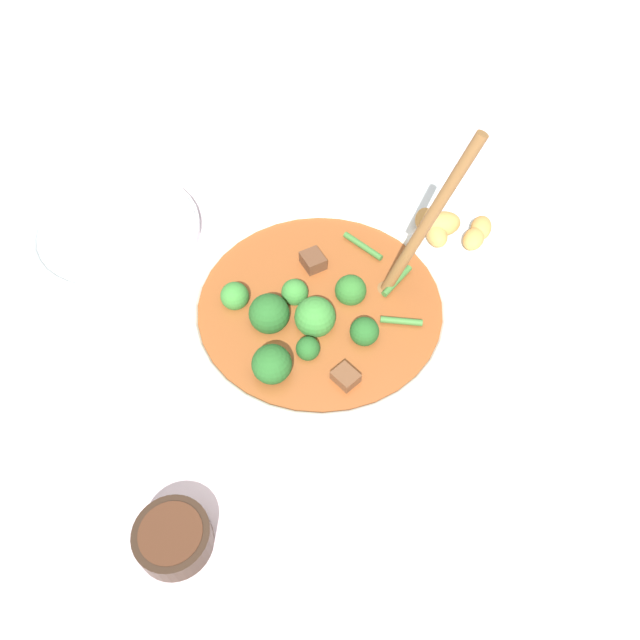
{
  "coord_description": "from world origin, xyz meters",
  "views": [
    {
      "loc": [
        -0.41,
        0.01,
        0.63
      ],
      "look_at": [
        0.0,
        0.0,
        0.06
      ],
      "focal_mm": 35.0,
      "sensor_mm": 36.0,
      "label": 1
    }
  ],
  "objects_px": {
    "stew_bowl": "(320,324)",
    "condiment_bowl": "(173,537)",
    "food_plate": "(450,224)",
    "empty_plate": "(114,230)"
  },
  "relations": [
    {
      "from": "stew_bowl",
      "to": "condiment_bowl",
      "type": "height_order",
      "value": "stew_bowl"
    },
    {
      "from": "condiment_bowl",
      "to": "food_plate",
      "type": "height_order",
      "value": "food_plate"
    },
    {
      "from": "stew_bowl",
      "to": "condiment_bowl",
      "type": "distance_m",
      "value": 0.27
    },
    {
      "from": "condiment_bowl",
      "to": "empty_plate",
      "type": "relative_size",
      "value": 0.32
    },
    {
      "from": "stew_bowl",
      "to": "food_plate",
      "type": "bearing_deg",
      "value": -42.6
    },
    {
      "from": "stew_bowl",
      "to": "food_plate",
      "type": "distance_m",
      "value": 0.27
    },
    {
      "from": "stew_bowl",
      "to": "empty_plate",
      "type": "distance_m",
      "value": 0.35
    },
    {
      "from": "stew_bowl",
      "to": "condiment_bowl",
      "type": "relative_size",
      "value": 3.98
    },
    {
      "from": "food_plate",
      "to": "empty_plate",
      "type": "bearing_deg",
      "value": 90.09
    },
    {
      "from": "empty_plate",
      "to": "condiment_bowl",
      "type": "bearing_deg",
      "value": -162.37
    }
  ]
}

